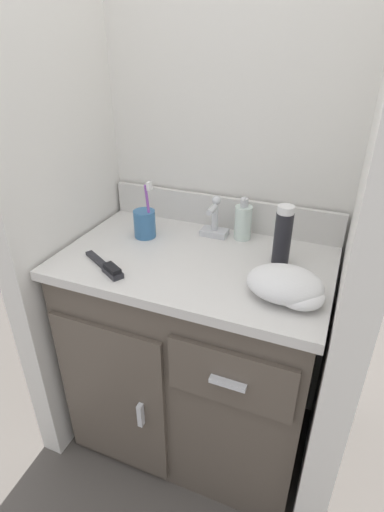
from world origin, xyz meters
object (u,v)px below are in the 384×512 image
(toothbrush_cup, at_px, (145,223))
(shaving_cream_can, at_px, (283,235))
(soap_dispenser, at_px, (243,222))
(hand_towel, at_px, (288,286))
(hairbrush, at_px, (107,267))

(toothbrush_cup, xyz_separation_m, shaving_cream_can, (0.46, -0.00, 0.04))
(soap_dispenser, xyz_separation_m, hand_towel, (0.21, -0.29, -0.02))
(toothbrush_cup, relative_size, hairbrush, 1.09)
(toothbrush_cup, relative_size, shaving_cream_can, 1.09)
(hand_towel, bearing_deg, toothbrush_cup, 160.42)
(hairbrush, bearing_deg, shaving_cream_can, 57.22)
(toothbrush_cup, height_order, hairbrush, toothbrush_cup)
(shaving_cream_can, relative_size, hairbrush, 1.00)
(shaving_cream_can, bearing_deg, hand_towel, -72.89)
(hairbrush, bearing_deg, toothbrush_cup, 120.61)
(toothbrush_cup, relative_size, soap_dispenser, 1.35)
(soap_dispenser, distance_m, hand_towel, 0.36)
(shaving_cream_can, bearing_deg, hairbrush, -152.30)
(shaving_cream_can, distance_m, hairbrush, 0.52)
(toothbrush_cup, relative_size, hand_towel, 0.97)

